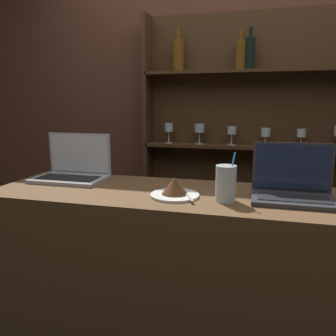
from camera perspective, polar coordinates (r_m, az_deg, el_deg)
The scene contains 7 objects.
bar_counter at distance 1.61m, azimuth 7.30°, elevation -22.10°, with size 1.95×0.52×1.00m.
back_wall at distance 2.41m, azimuth 11.13°, elevation 10.17°, with size 7.00×0.06×2.70m.
back_shelf at distance 2.35m, azimuth 13.48°, elevation 2.44°, with size 1.46×0.18×1.99m.
laptop_near at distance 1.72m, azimuth -16.17°, elevation -0.23°, with size 0.35×0.22×0.23m.
laptop_far at distance 1.40m, azimuth 20.89°, elevation -3.14°, with size 0.32×0.21×0.22m.
cake_plate at distance 1.35m, azimuth 1.21°, elevation -3.63°, with size 0.20×0.20×0.08m.
water_glass at distance 1.30m, azimuth 10.04°, elevation -2.67°, with size 0.08×0.08×0.19m.
Camera 1 is at (0.15, -1.08, 1.38)m, focal length 35.00 mm.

